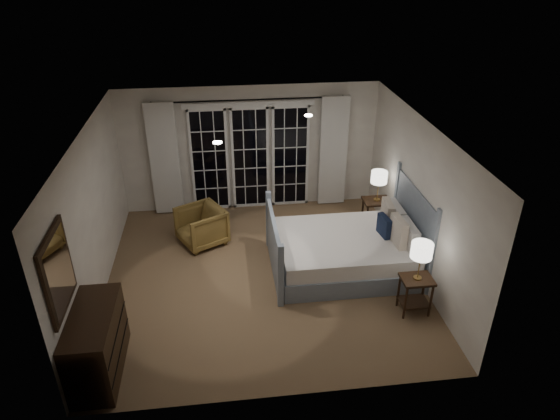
{
  "coord_description": "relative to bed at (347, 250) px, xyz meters",
  "views": [
    {
      "loc": [
        -0.54,
        -6.69,
        4.84
      ],
      "look_at": [
        0.32,
        0.27,
        1.05
      ],
      "focal_mm": 32.0,
      "sensor_mm": 36.0,
      "label": 1
    }
  ],
  "objects": [
    {
      "name": "downlight_b",
      "position": [
        -2.01,
        -0.46,
        2.15
      ],
      "size": [
        0.12,
        0.12,
        0.01
      ],
      "primitive_type": "cylinder",
      "color": "white",
      "rests_on": "ceiling"
    },
    {
      "name": "armchair",
      "position": [
        -2.41,
        1.07,
        0.0
      ],
      "size": [
        1.02,
        1.01,
        0.69
      ],
      "primitive_type": "imported",
      "rotation": [
        0.0,
        0.0,
        -1.08
      ],
      "color": "brown",
      "rests_on": "floor"
    },
    {
      "name": "dresser",
      "position": [
        -3.64,
        -1.86,
        0.1
      ],
      "size": [
        0.54,
        1.26,
        0.89
      ],
      "color": "black",
      "rests_on": "floor"
    },
    {
      "name": "wall_left",
      "position": [
        -3.91,
        -0.06,
        0.91
      ],
      "size": [
        0.02,
        5.0,
        2.5
      ],
      "primitive_type": "cube",
      "color": "silver",
      "rests_on": "floor"
    },
    {
      "name": "nightstand_left",
      "position": [
        0.71,
        -1.23,
        0.04
      ],
      "size": [
        0.45,
        0.36,
        0.59
      ],
      "color": "black",
      "rests_on": "floor"
    },
    {
      "name": "mirror",
      "position": [
        -3.88,
        -1.86,
        1.21
      ],
      "size": [
        0.05,
        0.85,
        1.0
      ],
      "color": "black",
      "rests_on": "wall_left"
    },
    {
      "name": "wall_right",
      "position": [
        1.09,
        -0.06,
        0.91
      ],
      "size": [
        0.02,
        5.0,
        2.5
      ],
      "primitive_type": "cube",
      "color": "silver",
      "rests_on": "floor"
    },
    {
      "name": "floor",
      "position": [
        -1.41,
        -0.06,
        -0.34
      ],
      "size": [
        5.0,
        5.0,
        0.0
      ],
      "primitive_type": "plane",
      "color": "brown",
      "rests_on": "ground"
    },
    {
      "name": "wall_front",
      "position": [
        -1.41,
        -2.56,
        0.91
      ],
      "size": [
        5.0,
        0.02,
        2.5
      ],
      "primitive_type": "cube",
      "color": "silver",
      "rests_on": "floor"
    },
    {
      "name": "wall_back",
      "position": [
        -1.41,
        2.44,
        0.91
      ],
      "size": [
        5.0,
        0.02,
        2.5
      ],
      "primitive_type": "cube",
      "color": "silver",
      "rests_on": "floor"
    },
    {
      "name": "lamp_left",
      "position": [
        0.71,
        -1.23,
        0.72
      ],
      "size": [
        0.3,
        0.3,
        0.59
      ],
      "color": "#AC8645",
      "rests_on": "nightstand_left"
    },
    {
      "name": "bed",
      "position": [
        0.0,
        0.0,
        0.0
      ],
      "size": [
        2.36,
        1.71,
        1.39
      ],
      "color": "gray",
      "rests_on": "floor"
    },
    {
      "name": "downlight_a",
      "position": [
        -0.61,
        0.54,
        2.15
      ],
      "size": [
        0.12,
        0.12,
        0.01
      ],
      "primitive_type": "cylinder",
      "color": "white",
      "rests_on": "ceiling"
    },
    {
      "name": "curtain_left",
      "position": [
        -3.06,
        2.32,
        0.81
      ],
      "size": [
        0.55,
        0.1,
        2.25
      ],
      "primitive_type": "cube",
      "color": "silver",
      "rests_on": "curtain_rod"
    },
    {
      "name": "lamp_right",
      "position": [
        0.82,
        1.13,
        0.75
      ],
      "size": [
        0.3,
        0.3,
        0.57
      ],
      "color": "#AC8645",
      "rests_on": "nightstand_right"
    },
    {
      "name": "nightstand_right",
      "position": [
        0.82,
        1.13,
        0.08
      ],
      "size": [
        0.49,
        0.39,
        0.64
      ],
      "color": "black",
      "rests_on": "floor"
    },
    {
      "name": "ceiling",
      "position": [
        -1.41,
        -0.06,
        2.16
      ],
      "size": [
        5.0,
        5.0,
        0.0
      ],
      "primitive_type": "plane",
      "rotation": [
        3.14,
        0.0,
        0.0
      ],
      "color": "white",
      "rests_on": "wall_back"
    },
    {
      "name": "curtain_rod",
      "position": [
        -1.41,
        2.34,
        1.91
      ],
      "size": [
        3.5,
        0.03,
        0.03
      ],
      "primitive_type": "cylinder",
      "rotation": [
        0.0,
        1.57,
        0.0
      ],
      "color": "black",
      "rests_on": "wall_back"
    },
    {
      "name": "curtain_right",
      "position": [
        0.24,
        2.32,
        0.81
      ],
      "size": [
        0.55,
        0.1,
        2.25
      ],
      "primitive_type": "cube",
      "color": "silver",
      "rests_on": "curtain_rod"
    },
    {
      "name": "french_doors",
      "position": [
        -1.41,
        2.4,
        0.75
      ],
      "size": [
        2.5,
        0.04,
        2.2
      ],
      "color": "black",
      "rests_on": "wall_back"
    }
  ]
}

